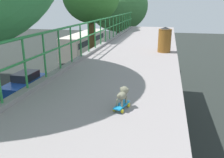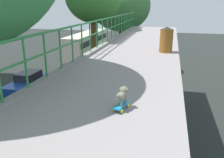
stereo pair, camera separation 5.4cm
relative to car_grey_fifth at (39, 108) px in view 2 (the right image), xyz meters
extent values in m
cylinder|color=#277F3D|center=(4.89, -7.99, 5.12)|extent=(0.04, 0.04, 1.01)
cylinder|color=#277F3D|center=(4.89, -7.21, 5.12)|extent=(0.04, 0.04, 1.01)
cylinder|color=#277F3D|center=(4.89, -6.42, 5.12)|extent=(0.04, 0.04, 1.01)
cylinder|color=#277F3D|center=(4.89, -5.64, 5.12)|extent=(0.04, 0.04, 1.01)
cylinder|color=#277F3D|center=(4.89, -4.85, 5.12)|extent=(0.04, 0.04, 1.01)
cylinder|color=#277F3D|center=(4.89, -4.07, 5.12)|extent=(0.04, 0.04, 1.01)
cylinder|color=#277F3D|center=(4.89, -3.29, 5.12)|extent=(0.04, 0.04, 1.01)
cylinder|color=#277F3D|center=(4.89, -2.50, 5.12)|extent=(0.04, 0.04, 1.01)
cylinder|color=#277F3D|center=(4.89, -1.72, 5.12)|extent=(0.04, 0.04, 1.01)
cylinder|color=#277F3D|center=(4.89, -0.93, 5.12)|extent=(0.04, 0.04, 1.01)
cylinder|color=#277F3D|center=(4.89, -0.15, 5.12)|extent=(0.04, 0.04, 1.01)
cylinder|color=#277F3D|center=(4.89, 0.64, 5.12)|extent=(0.04, 0.04, 1.01)
cylinder|color=#277F3D|center=(4.89, 1.42, 5.12)|extent=(0.04, 0.04, 1.01)
cylinder|color=#277F3D|center=(4.89, 2.21, 5.12)|extent=(0.04, 0.04, 1.01)
cylinder|color=#277F3D|center=(4.89, 2.99, 5.12)|extent=(0.04, 0.04, 1.01)
cylinder|color=#277F3D|center=(4.89, 3.77, 5.12)|extent=(0.04, 0.04, 1.01)
cylinder|color=#277F3D|center=(4.89, 4.56, 5.12)|extent=(0.04, 0.04, 1.01)
cylinder|color=#277F3D|center=(4.89, 5.34, 5.12)|extent=(0.04, 0.04, 1.01)
cube|color=slate|center=(0.00, 0.06, -0.15)|extent=(1.73, 4.12, 0.62)
cube|color=#1E232B|center=(0.00, -0.17, 0.47)|extent=(1.52, 1.79, 0.61)
cylinder|color=black|center=(0.83, 1.42, -0.33)|extent=(0.22, 0.65, 0.65)
cylinder|color=black|center=(-0.83, 1.42, -0.33)|extent=(0.22, 0.65, 0.65)
cylinder|color=black|center=(0.83, -1.30, -0.33)|extent=(0.22, 0.65, 0.65)
cylinder|color=black|center=(-0.83, -1.30, -0.33)|extent=(0.22, 0.65, 0.65)
cube|color=navy|center=(-3.42, 4.04, -0.05)|extent=(1.70, 4.57, 0.76)
cube|color=#1E232B|center=(-3.42, 4.29, 0.63)|extent=(1.40, 2.04, 0.61)
cylinder|color=black|center=(-2.61, 2.58, -0.33)|extent=(0.20, 0.66, 0.66)
cylinder|color=black|center=(-4.23, 2.58, -0.33)|extent=(0.20, 0.66, 0.66)
cylinder|color=black|center=(-2.61, 5.51, -0.33)|extent=(0.20, 0.66, 0.66)
cylinder|color=black|center=(-4.23, 5.51, -0.33)|extent=(0.20, 0.66, 0.66)
cube|color=red|center=(0.03, 7.92, -0.13)|extent=(1.75, 4.39, 0.59)
cube|color=#1E232B|center=(0.03, 7.75, 0.46)|extent=(1.46, 2.02, 0.60)
cube|color=silver|center=(0.03, 7.75, 0.83)|extent=(0.36, 0.16, 0.12)
cylinder|color=black|center=(0.87, 9.26, -0.31)|extent=(0.22, 0.70, 0.70)
cylinder|color=black|center=(-0.80, 9.26, -0.31)|extent=(0.22, 0.70, 0.70)
cylinder|color=black|center=(0.87, 6.57, -0.31)|extent=(0.22, 0.70, 0.70)
cylinder|color=black|center=(-0.80, 6.57, -0.31)|extent=(0.22, 0.70, 0.70)
cube|color=beige|center=(-3.39, 18.56, 1.02)|extent=(2.36, 11.91, 2.80)
cube|color=black|center=(-3.39, 18.56, 1.51)|extent=(2.38, 10.96, 0.70)
cylinder|color=black|center=(-2.26, 22.73, -0.18)|extent=(0.28, 0.96, 0.96)
cylinder|color=black|center=(-4.52, 22.73, -0.18)|extent=(0.28, 0.96, 0.96)
cylinder|color=black|center=(-2.26, 15.28, -0.18)|extent=(0.28, 0.96, 0.96)
cylinder|color=black|center=(-4.52, 15.28, -0.18)|extent=(0.28, 0.96, 0.96)
cylinder|color=brown|center=(2.47, 3.86, 2.53)|extent=(0.49, 0.49, 6.38)
cylinder|color=#48342B|center=(2.48, 12.62, 1.85)|extent=(0.37, 0.37, 5.01)
ellipsoid|color=#428142|center=(2.48, 12.62, 6.00)|extent=(6.00, 6.00, 5.15)
cube|color=#1789D2|center=(6.92, -8.35, 4.59)|extent=(0.23, 0.44, 0.02)
cylinder|color=yellow|center=(7.02, -8.23, 4.55)|extent=(0.04, 0.07, 0.07)
cylinder|color=yellow|center=(6.88, -8.20, 4.55)|extent=(0.04, 0.07, 0.07)
cylinder|color=yellow|center=(6.96, -8.50, 4.55)|extent=(0.04, 0.07, 0.07)
cylinder|color=yellow|center=(6.81, -8.46, 4.55)|extent=(0.04, 0.07, 0.07)
cylinder|color=#73725B|center=(6.98, -8.27, 4.66)|extent=(0.04, 0.04, 0.12)
cylinder|color=#73725B|center=(6.90, -8.25, 4.66)|extent=(0.04, 0.04, 0.12)
cylinder|color=#73725B|center=(6.94, -8.45, 4.66)|extent=(0.04, 0.04, 0.12)
cylinder|color=#73725B|center=(6.85, -8.43, 4.66)|extent=(0.04, 0.04, 0.12)
ellipsoid|color=#73725B|center=(6.92, -8.35, 4.76)|extent=(0.20, 0.27, 0.13)
sphere|color=#73725B|center=(6.94, -8.25, 4.83)|extent=(0.14, 0.14, 0.14)
ellipsoid|color=gray|center=(6.96, -8.18, 4.82)|extent=(0.06, 0.07, 0.04)
sphere|color=#73725B|center=(6.99, -8.26, 4.84)|extent=(0.06, 0.06, 0.06)
sphere|color=#73725B|center=(6.89, -8.23, 4.84)|extent=(0.06, 0.06, 0.06)
sphere|color=#73725B|center=(6.89, -8.47, 4.80)|extent=(0.06, 0.06, 0.06)
cylinder|color=brown|center=(7.50, -3.06, 4.94)|extent=(0.47, 0.47, 0.85)
cone|color=black|center=(7.50, -3.06, 5.39)|extent=(0.48, 0.48, 0.10)
camera|label=1|loc=(7.61, -12.02, 6.26)|focal=37.99mm
camera|label=2|loc=(7.66, -12.01, 6.26)|focal=37.99mm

